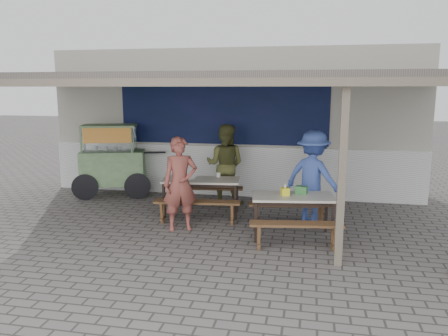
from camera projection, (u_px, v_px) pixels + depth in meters
name	position (u px, v px, depth m)	size (l,w,h in m)	color
ground	(199.00, 234.00, 7.77)	(60.00, 60.00, 0.00)	#5E5A55
back_wall	(234.00, 123.00, 10.92)	(9.00, 1.28, 3.50)	#B4B1A2
warung_roof	(211.00, 80.00, 8.15)	(9.00, 4.21, 2.81)	#514C46
table_left	(201.00, 183.00, 8.86)	(1.62, 0.86, 0.75)	beige
bench_left_street	(197.00, 206.00, 8.33)	(1.67, 0.47, 0.45)	brown
bench_left_wall	(205.00, 192.00, 9.51)	(1.67, 0.47, 0.45)	brown
table_right	(293.00, 200.00, 7.51)	(1.49, 0.92, 0.75)	beige
bench_right_street	(296.00, 230.00, 6.98)	(1.52, 0.50, 0.45)	brown
bench_right_wall	(289.00, 209.00, 8.16)	(1.52, 0.50, 0.45)	brown
vendor_cart	(112.00, 158.00, 10.44)	(2.03, 1.27, 1.72)	#7BA66E
patron_street_side	(180.00, 184.00, 7.91)	(0.63, 0.41, 1.71)	brown
patron_wall_side	(225.00, 165.00, 9.66)	(0.87, 0.68, 1.80)	brown
patron_right_table	(313.00, 177.00, 8.36)	(1.15, 0.66, 1.78)	#3F5AB1
tissue_box	(285.00, 191.00, 7.50)	(0.13, 0.13, 0.13)	yellow
donation_box	(301.00, 190.00, 7.61)	(0.20, 0.14, 0.14)	#316F36
condiment_jar	(218.00, 175.00, 9.05)	(0.08, 0.08, 0.09)	silver
condiment_bowl	(192.00, 177.00, 8.91)	(0.20, 0.20, 0.05)	silver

